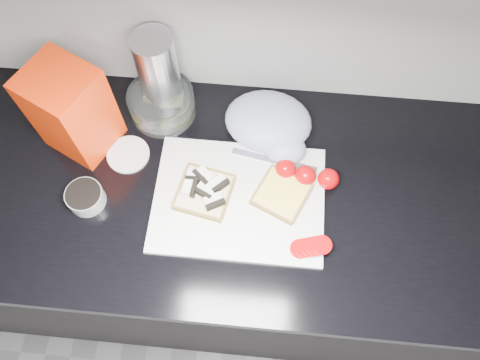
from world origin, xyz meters
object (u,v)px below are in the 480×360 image
at_px(glass_bowl, 162,103).
at_px(bread_bag, 72,110).
at_px(cutting_board, 239,199).
at_px(steel_canister, 159,74).

relative_size(glass_bowl, bread_bag, 0.71).
bearing_deg(cutting_board, steel_canister, 129.64).
height_order(glass_bowl, bread_bag, bread_bag).
height_order(cutting_board, steel_canister, steel_canister).
height_order(bread_bag, steel_canister, bread_bag).
distance_m(bread_bag, steel_canister, 0.22).
bearing_deg(steel_canister, glass_bowl, -91.92).
bearing_deg(cutting_board, bread_bag, 160.82).
bearing_deg(glass_bowl, bread_bag, -152.48).
height_order(glass_bowl, steel_canister, steel_canister).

